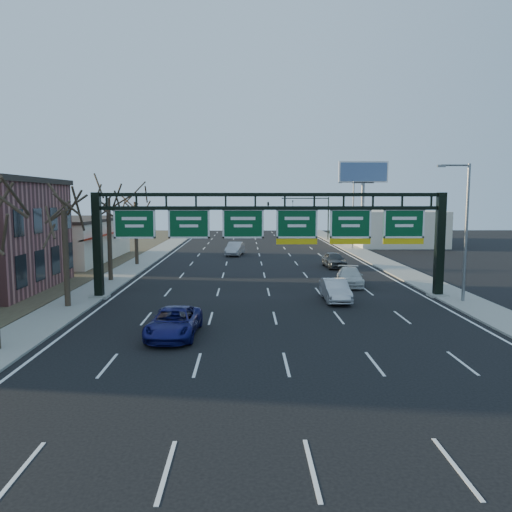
{
  "coord_description": "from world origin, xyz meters",
  "views": [
    {
      "loc": [
        -1.67,
        -25.87,
        6.8
      ],
      "look_at": [
        -1.01,
        5.22,
        3.2
      ],
      "focal_mm": 35.0,
      "sensor_mm": 36.0,
      "label": 1
    }
  ],
  "objects_px": {
    "car_blue_suv": "(174,322)",
    "car_white_wagon": "(350,277)",
    "sign_gantry": "(272,230)",
    "car_silver_sedan": "(335,290)"
  },
  "relations": [
    {
      "from": "car_silver_sedan",
      "to": "car_white_wagon",
      "type": "relative_size",
      "value": 0.93
    },
    {
      "from": "car_silver_sedan",
      "to": "car_white_wagon",
      "type": "height_order",
      "value": "car_silver_sedan"
    },
    {
      "from": "sign_gantry",
      "to": "car_white_wagon",
      "type": "height_order",
      "value": "sign_gantry"
    },
    {
      "from": "sign_gantry",
      "to": "car_silver_sedan",
      "type": "height_order",
      "value": "sign_gantry"
    },
    {
      "from": "car_blue_suv",
      "to": "car_silver_sedan",
      "type": "xyz_separation_m",
      "value": [
        9.52,
        8.33,
        0.03
      ]
    },
    {
      "from": "sign_gantry",
      "to": "car_silver_sedan",
      "type": "bearing_deg",
      "value": -17.66
    },
    {
      "from": "car_blue_suv",
      "to": "car_silver_sedan",
      "type": "bearing_deg",
      "value": 43.79
    },
    {
      "from": "car_blue_suv",
      "to": "car_white_wagon",
      "type": "relative_size",
      "value": 1.06
    },
    {
      "from": "car_blue_suv",
      "to": "car_white_wagon",
      "type": "bearing_deg",
      "value": 53.02
    },
    {
      "from": "car_silver_sedan",
      "to": "car_white_wagon",
      "type": "distance_m",
      "value": 6.28
    }
  ]
}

